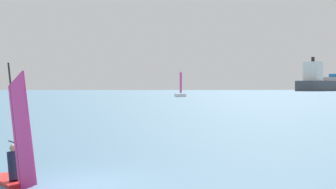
{
  "coord_description": "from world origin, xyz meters",
  "views": [
    {
      "loc": [
        4.44,
        -13.19,
        3.11
      ],
      "look_at": [
        1.69,
        8.64,
        2.8
      ],
      "focal_mm": 44.82,
      "sensor_mm": 36.0,
      "label": 1
    }
  ],
  "objects": [
    {
      "name": "ground_plane",
      "position": [
        0.0,
        0.0,
        0.0
      ],
      "size": [
        4000.0,
        4000.0,
        0.0
      ],
      "primitive_type": "plane",
      "color": "#476B84"
    },
    {
      "name": "small_sailboat",
      "position": [
        -11.25,
        148.77,
        0.97
      ],
      "size": [
        5.28,
        7.91,
        10.67
      ],
      "rotation": [
        0.0,
        0.0,
        1.99
      ],
      "color": "white",
      "rests_on": "ground_plane"
    },
    {
      "name": "windsurfer",
      "position": [
        -2.09,
        -0.5,
        0.99
      ],
      "size": [
        2.82,
        2.83,
        4.09
      ],
      "rotation": [
        0.0,
        0.0,
        2.35
      ],
      "color": "red",
      "rests_on": "ground_plane"
    }
  ]
}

